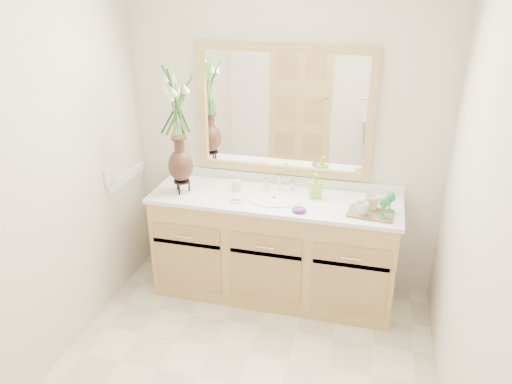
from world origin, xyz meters
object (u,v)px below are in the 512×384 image
(flower_vase, at_px, (177,114))
(soap_bottle, at_px, (315,187))
(tumbler, at_px, (236,186))
(tray, at_px, (371,213))

(flower_vase, xyz_separation_m, soap_bottle, (0.98, 0.16, -0.52))
(flower_vase, relative_size, soap_bottle, 5.48)
(flower_vase, distance_m, tumbler, 0.69)
(soap_bottle, relative_size, tray, 0.53)
(tumbler, bearing_deg, flower_vase, -162.71)
(flower_vase, bearing_deg, soap_bottle, 9.20)
(tray, bearing_deg, soap_bottle, 161.27)
(flower_vase, xyz_separation_m, tray, (1.39, -0.03, -0.59))
(tumbler, height_order, tray, tumbler)
(tray, bearing_deg, flower_vase, -175.09)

